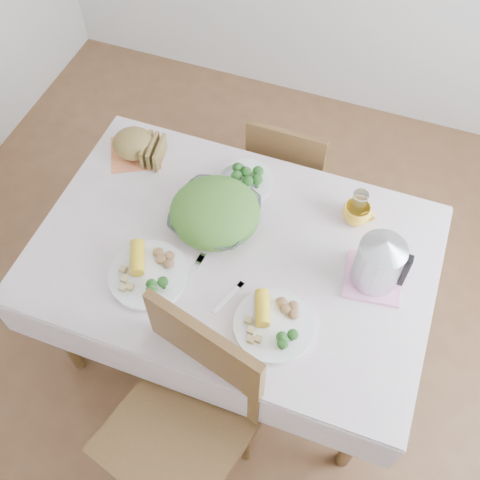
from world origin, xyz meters
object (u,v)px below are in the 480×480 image
(chair_near, at_px, (176,438))
(salad_bowl, at_px, (215,216))
(dinner_plate_left, at_px, (149,275))
(dinner_plate_right, at_px, (274,326))
(electric_kettle, at_px, (379,262))
(yellow_mug, at_px, (356,214))
(dining_table, at_px, (234,299))
(chair_far, at_px, (292,162))

(chair_near, bearing_deg, salad_bowl, 114.69)
(chair_near, xyz_separation_m, salad_bowl, (-0.13, 0.75, 0.34))
(dinner_plate_left, bearing_deg, dinner_plate_right, -3.94)
(dinner_plate_left, xyz_separation_m, dinner_plate_right, (0.49, -0.03, 0.00))
(dinner_plate_right, xyz_separation_m, electric_kettle, (0.28, 0.31, 0.11))
(yellow_mug, bearing_deg, chair_near, -111.84)
(dinner_plate_right, relative_size, electric_kettle, 1.21)
(dining_table, bearing_deg, chair_near, -88.45)
(dining_table, bearing_deg, salad_bowl, 137.68)
(chair_near, xyz_separation_m, dinner_plate_left, (-0.27, 0.43, 0.31))
(chair_near, xyz_separation_m, dinner_plate_right, (0.22, 0.40, 0.31))
(electric_kettle, bearing_deg, dinner_plate_left, -143.84)
(dinner_plate_left, bearing_deg, chair_near, -58.32)
(chair_near, relative_size, electric_kettle, 4.37)
(dinner_plate_right, distance_m, electric_kettle, 0.43)
(chair_far, relative_size, dinner_plate_right, 2.97)
(salad_bowl, relative_size, dinner_plate_left, 1.11)
(dinner_plate_right, bearing_deg, salad_bowl, 135.53)
(salad_bowl, xyz_separation_m, dinner_plate_right, (0.36, -0.35, -0.03))
(chair_far, distance_m, yellow_mug, 0.69)
(dinner_plate_left, height_order, dinner_plate_right, same)
(dinner_plate_left, bearing_deg, dining_table, 40.12)
(chair_far, bearing_deg, salad_bowl, 78.82)
(dinner_plate_right, bearing_deg, dinner_plate_left, 176.06)
(dining_table, distance_m, salad_bowl, 0.45)
(chair_far, relative_size, dinner_plate_left, 2.84)
(chair_far, bearing_deg, dining_table, 88.71)
(dining_table, relative_size, electric_kettle, 5.98)
(chair_near, distance_m, dinner_plate_left, 0.60)
(dining_table, height_order, chair_far, chair_far)
(dinner_plate_right, distance_m, yellow_mug, 0.57)
(chair_near, xyz_separation_m, chair_far, (0.00, 1.41, 0.00))
(chair_near, bearing_deg, dining_table, 106.35)
(salad_bowl, bearing_deg, dinner_plate_right, -44.47)
(chair_far, height_order, salad_bowl, chair_far)
(chair_far, bearing_deg, electric_kettle, 125.72)
(dinner_plate_left, xyz_separation_m, electric_kettle, (0.77, 0.27, 0.11))
(dining_table, height_order, salad_bowl, salad_bowl)
(yellow_mug, bearing_deg, dinner_plate_left, -141.68)
(dining_table, xyz_separation_m, dinner_plate_left, (-0.25, -0.21, 0.40))
(dining_table, xyz_separation_m, electric_kettle, (0.52, 0.06, 0.51))
(chair_near, height_order, yellow_mug, chair_near)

